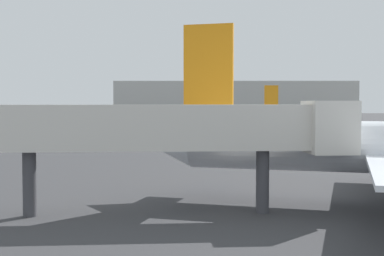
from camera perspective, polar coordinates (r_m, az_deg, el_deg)
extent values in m
cone|color=silver|center=(33.69, -2.50, -1.57)|extent=(3.89, 3.68, 2.92)
cube|color=silver|center=(33.06, 0.92, -1.14)|extent=(4.39, 8.34, 0.15)
cube|color=orange|center=(32.92, 1.73, 5.90)|extent=(3.02, 1.11, 5.77)
cylinder|color=#B2BCCC|center=(94.14, 3.12, 0.88)|extent=(18.73, 2.49, 2.34)
cone|color=#B2BCCC|center=(94.30, -3.35, 0.88)|extent=(2.59, 2.36, 2.34)
cone|color=#B2BCCC|center=(95.17, 9.54, 0.86)|extent=(2.59, 2.36, 2.34)
cube|color=#B2BCCC|center=(94.19, 3.69, 0.66)|extent=(3.52, 17.36, 0.18)
cube|color=#B2BCCC|center=(94.93, 8.55, 1.01)|extent=(1.84, 6.29, 0.12)
cube|color=orange|center=(94.84, 8.34, 3.02)|extent=(2.39, 0.24, 4.79)
cylinder|color=#4C4C54|center=(90.88, 3.45, 0.52)|extent=(2.25, 1.36, 1.35)
cylinder|color=#4C4C54|center=(97.46, 3.26, 0.66)|extent=(2.25, 1.36, 1.35)
cube|color=black|center=(94.17, -0.52, -0.37)|extent=(0.38, 0.38, 1.78)
cube|color=black|center=(92.78, 3.74, -0.42)|extent=(0.38, 0.38, 1.78)
cube|color=black|center=(95.76, 3.64, -0.33)|extent=(0.38, 0.38, 1.78)
cube|color=silver|center=(28.34, -4.69, 0.04)|extent=(17.49, 2.97, 2.40)
cube|color=silver|center=(29.88, 14.27, 0.10)|extent=(2.61, 2.98, 2.80)
cylinder|color=#3F3F44|center=(29.21, 7.44, -5.59)|extent=(0.70, 0.70, 3.38)
cylinder|color=#3F3F44|center=(29.31, -16.73, -5.65)|extent=(0.70, 0.70, 3.38)
cube|color=#B7B7B2|center=(150.38, 4.26, 2.59)|extent=(61.77, 27.88, 11.41)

